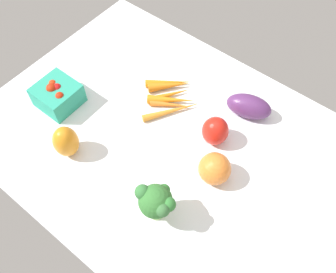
{
  "coord_description": "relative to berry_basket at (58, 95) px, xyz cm",
  "views": [
    {
      "loc": [
        34.38,
        -43.33,
        89.05
      ],
      "look_at": [
        0.0,
        0.0,
        4.0
      ],
      "focal_mm": 39.68,
      "sensor_mm": 36.0,
      "label": 1
    }
  ],
  "objects": [
    {
      "name": "tablecloth",
      "position": [
        33.42,
        9.42,
        -4.6
      ],
      "size": [
        104.0,
        76.0,
        2.0
      ],
      "primitive_type": "cube",
      "color": "white",
      "rests_on": "ground"
    },
    {
      "name": "bell_pepper_orange",
      "position": [
        14.64,
        -9.97,
        1.38
      ],
      "size": [
        8.6,
        8.6,
        9.97
      ],
      "primitive_type": "ellipsoid",
      "rotation": [
        0.0,
        0.0,
        3.47
      ],
      "color": "orange",
      "rests_on": "tablecloth"
    },
    {
      "name": "berry_basket",
      "position": [
        0.0,
        0.0,
        0.0
      ],
      "size": [
        11.38,
        11.38,
        7.99
      ],
      "color": "teal",
      "rests_on": "tablecloth"
    },
    {
      "name": "eggplant",
      "position": [
        45.64,
        31.0,
        -0.18
      ],
      "size": [
        14.37,
        10.53,
        6.84
      ],
      "primitive_type": "ellipsoid",
      "rotation": [
        0.0,
        0.0,
        0.32
      ],
      "color": "#582C62",
      "rests_on": "tablecloth"
    },
    {
      "name": "carrot_bunch",
      "position": [
        24.56,
        21.72,
        -2.36
      ],
      "size": [
        19.24,
        21.47,
        2.95
      ],
      "color": "orange",
      "rests_on": "tablecloth"
    },
    {
      "name": "heirloom_tomato_orange",
      "position": [
        49.56,
        8.02,
        0.6
      ],
      "size": [
        8.4,
        8.4,
        8.4
      ],
      "primitive_type": "sphere",
      "color": "orange",
      "rests_on": "tablecloth"
    },
    {
      "name": "broccoli_head",
      "position": [
        44.69,
        -9.15,
        4.25
      ],
      "size": [
        9.86,
        8.81,
        12.0
      ],
      "color": "#A8D27B",
      "rests_on": "tablecloth"
    },
    {
      "name": "bell_pepper_red",
      "position": [
        43.18,
        17.57,
        0.71
      ],
      "size": [
        9.09,
        9.09,
        8.62
      ],
      "primitive_type": "ellipsoid",
      "rotation": [
        0.0,
        0.0,
        3.45
      ],
      "color": "red",
      "rests_on": "tablecloth"
    }
  ]
}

